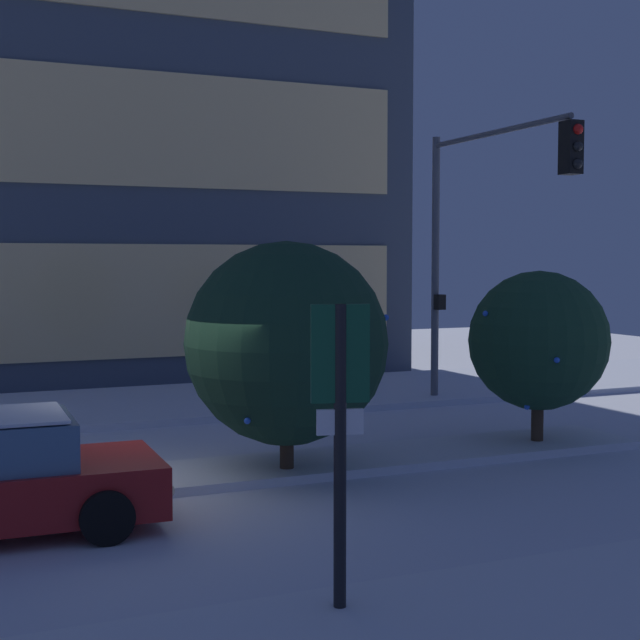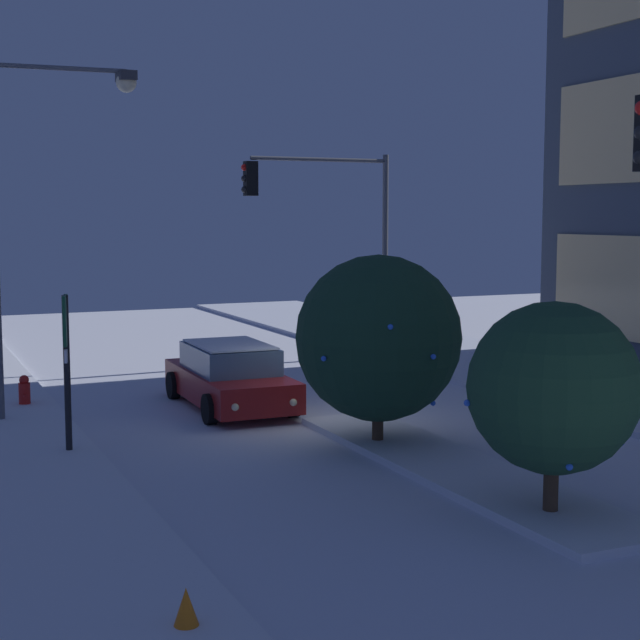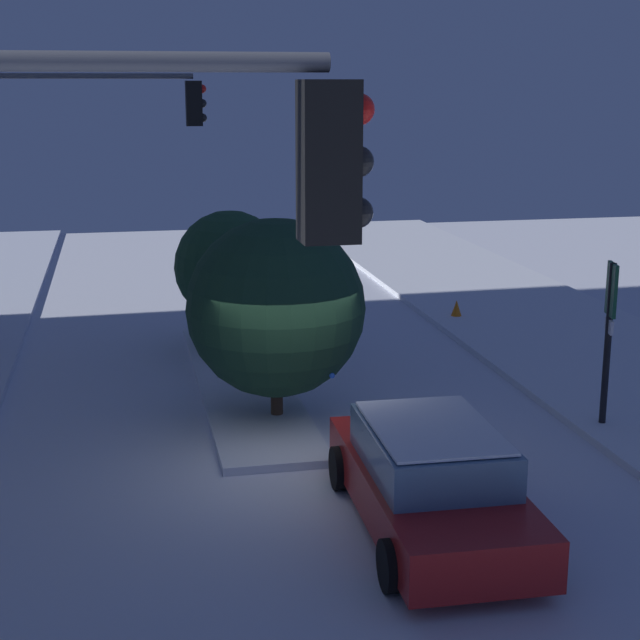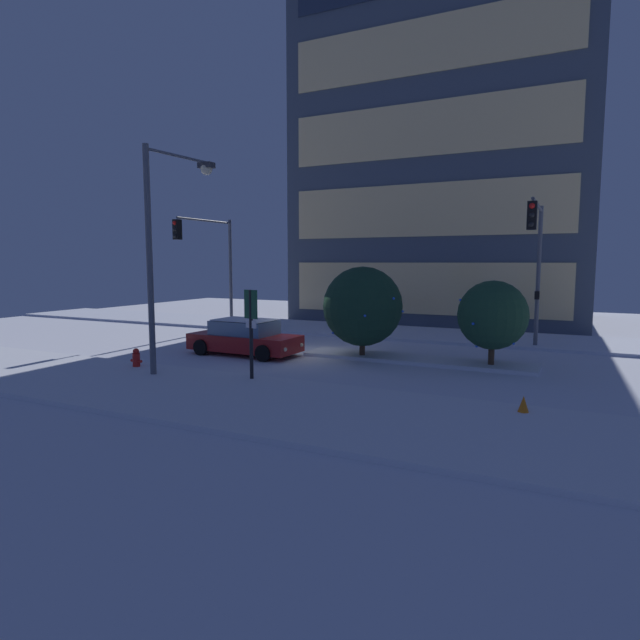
% 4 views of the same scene
% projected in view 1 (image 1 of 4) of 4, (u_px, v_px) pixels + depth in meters
% --- Properties ---
extents(ground, '(52.00, 52.00, 0.00)m').
position_uv_depth(ground, '(160.00, 490.00, 13.49)').
color(ground, silver).
extents(curb_strip_far, '(52.00, 5.20, 0.14)m').
position_uv_depth(curb_strip_far, '(80.00, 408.00, 20.45)').
color(curb_strip_far, silver).
rests_on(curb_strip_far, ground).
extents(median_strip, '(9.00, 1.80, 0.14)m').
position_uv_depth(median_strip, '(396.00, 457.00, 15.45)').
color(median_strip, silver).
rests_on(median_strip, ground).
extents(office_tower_main, '(18.27, 11.95, 22.96)m').
position_uv_depth(office_tower_main, '(71.00, 6.00, 29.00)').
color(office_tower_main, '#424C5B').
rests_on(office_tower_main, ground).
extents(traffic_light_corner_far_right, '(0.32, 5.32, 6.31)m').
position_uv_depth(traffic_light_corner_far_right, '(483.00, 215.00, 19.89)').
color(traffic_light_corner_far_right, '#565960').
rests_on(traffic_light_corner_far_right, ground).
extents(parking_info_sign, '(0.55, 0.19, 2.99)m').
position_uv_depth(parking_info_sign, '(340.00, 419.00, 8.46)').
color(parking_info_sign, black).
rests_on(parking_info_sign, ground).
extents(decorated_tree_median, '(2.51, 2.51, 3.21)m').
position_uv_depth(decorated_tree_median, '(539.00, 341.00, 16.37)').
color(decorated_tree_median, '#473323').
rests_on(decorated_tree_median, ground).
extents(decorated_tree_left_of_median, '(3.21, 3.17, 3.69)m').
position_uv_depth(decorated_tree_left_of_median, '(287.00, 343.00, 14.17)').
color(decorated_tree_left_of_median, '#473323').
rests_on(decorated_tree_left_of_median, ground).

